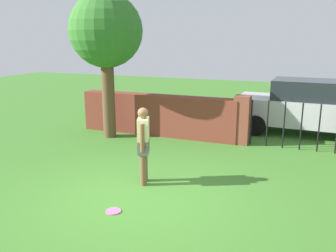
{
  "coord_description": "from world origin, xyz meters",
  "views": [
    {
      "loc": [
        2.86,
        -5.63,
        2.97
      ],
      "look_at": [
        -0.11,
        1.75,
        1.0
      ],
      "focal_mm": 37.94,
      "sensor_mm": 36.0,
      "label": 1
    }
  ],
  "objects_px": {
    "tree": "(106,33)",
    "frisbee_pink": "(113,211)",
    "car": "(305,107)",
    "person": "(143,142)"
  },
  "relations": [
    {
      "from": "tree",
      "to": "frisbee_pink",
      "type": "relative_size",
      "value": 15.82
    },
    {
      "from": "car",
      "to": "frisbee_pink",
      "type": "xyz_separation_m",
      "value": [
        -2.94,
        -6.89,
        -0.85
      ]
    },
    {
      "from": "person",
      "to": "frisbee_pink",
      "type": "bearing_deg",
      "value": 162.11
    },
    {
      "from": "person",
      "to": "frisbee_pink",
      "type": "distance_m",
      "value": 1.63
    },
    {
      "from": "tree",
      "to": "frisbee_pink",
      "type": "xyz_separation_m",
      "value": [
        2.63,
        -4.27,
        -3.12
      ]
    },
    {
      "from": "car",
      "to": "frisbee_pink",
      "type": "relative_size",
      "value": 15.77
    },
    {
      "from": "frisbee_pink",
      "to": "tree",
      "type": "bearing_deg",
      "value": 121.58
    },
    {
      "from": "person",
      "to": "frisbee_pink",
      "type": "relative_size",
      "value": 6.0
    },
    {
      "from": "person",
      "to": "frisbee_pink",
      "type": "xyz_separation_m",
      "value": [
        0.05,
        -1.37,
        -0.89
      ]
    },
    {
      "from": "tree",
      "to": "person",
      "type": "bearing_deg",
      "value": -48.5
    }
  ]
}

